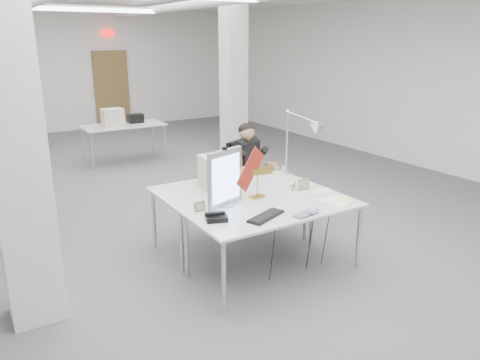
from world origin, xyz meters
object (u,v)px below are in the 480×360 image
object	(u,v)px
desk_phone	(216,218)
office_chair	(245,180)
bankers_lamp	(257,181)
beige_monitor	(219,172)
laptop	(310,215)
monitor	(225,178)
architect_lamp	(299,146)
seated_person	(247,155)
desk_main	(275,208)

from	to	relation	value
desk_phone	office_chair	bearing A→B (deg)	70.75
bankers_lamp	beige_monitor	world-z (taller)	same
laptop	desk_phone	bearing A→B (deg)	145.49
laptop	monitor	bearing A→B (deg)	118.38
monitor	architect_lamp	world-z (taller)	architect_lamp
seated_person	laptop	bearing A→B (deg)	-128.71
seated_person	architect_lamp	distance (m)	0.93
office_chair	seated_person	distance (m)	0.37
beige_monitor	architect_lamp	world-z (taller)	architect_lamp
office_chair	desk_phone	xyz separation A→B (m)	(-1.32, -1.59, 0.25)
desk_main	monitor	bearing A→B (deg)	141.03
office_chair	seated_person	xyz separation A→B (m)	(0.00, -0.05, 0.37)
seated_person	desk_phone	world-z (taller)	seated_person
desk_phone	desk_main	bearing A→B (deg)	19.77
beige_monitor	monitor	bearing A→B (deg)	-108.92
bankers_lamp	architect_lamp	distance (m)	0.94
desk_phone	architect_lamp	size ratio (longest dim) A/B	0.24
bankers_lamp	desk_phone	world-z (taller)	bankers_lamp
seated_person	beige_monitor	xyz separation A→B (m)	(-0.79, -0.66, 0.04)
desk_main	office_chair	distance (m)	1.73
monitor	bankers_lamp	size ratio (longest dim) A/B	1.58
monitor	laptop	world-z (taller)	monitor
laptop	desk_phone	world-z (taller)	desk_phone
desk_main	office_chair	bearing A→B (deg)	68.31
beige_monitor	architect_lamp	distance (m)	1.05
seated_person	desk_phone	size ratio (longest dim) A/B	4.69
seated_person	architect_lamp	bearing A→B (deg)	-100.37
desk_main	office_chair	world-z (taller)	office_chair
monitor	seated_person	bearing A→B (deg)	30.75
monitor	laptop	xyz separation A→B (m)	(0.55, -0.71, -0.29)
office_chair	bankers_lamp	distance (m)	1.46
desk_main	monitor	size ratio (longest dim) A/B	3.02
architect_lamp	desk_main	bearing A→B (deg)	-159.05
monitor	desk_main	bearing A→B (deg)	-57.67
beige_monitor	desk_main	bearing A→B (deg)	-75.09
monitor	laptop	distance (m)	0.94
bankers_lamp	seated_person	bearing A→B (deg)	70.32
desk_main	desk_phone	xyz separation A→B (m)	(-0.69, 0.01, 0.04)
monitor	architect_lamp	xyz separation A→B (m)	(1.26, 0.36, 0.12)
seated_person	monitor	size ratio (longest dim) A/B	1.59
architect_lamp	bankers_lamp	bearing A→B (deg)	-176.07
office_chair	bankers_lamp	bearing A→B (deg)	-141.01
seated_person	monitor	xyz separation A→B (m)	(-1.04, -1.22, 0.15)
office_chair	architect_lamp	world-z (taller)	architect_lamp
desk_phone	beige_monitor	distance (m)	1.04
seated_person	monitor	world-z (taller)	seated_person
office_chair	monitor	world-z (taller)	monitor
beige_monitor	office_chair	bearing A→B (deg)	46.45
seated_person	laptop	xyz separation A→B (m)	(-0.49, -1.93, -0.13)
desk_main	laptop	world-z (taller)	laptop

